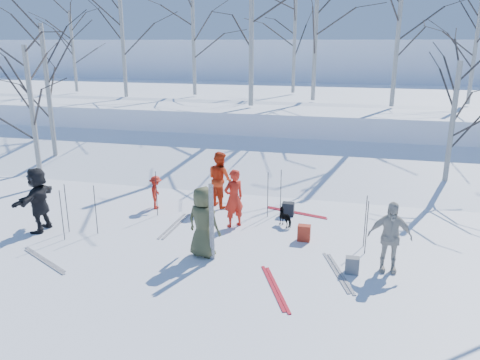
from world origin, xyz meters
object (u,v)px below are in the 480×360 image
(skier_olive_center, at_px, (203,222))
(backpack_red, at_px, (304,233))
(skier_redor_behind, at_px, (220,179))
(backpack_grey, at_px, (352,265))
(skier_red_north, at_px, (234,198))
(skier_red_seated, at_px, (156,192))
(skier_cream_east, at_px, (390,237))
(backpack_dark, at_px, (288,209))
(skier_grey_west, at_px, (38,199))
(dog, at_px, (286,217))

(skier_olive_center, xyz_separation_m, backpack_red, (2.22, 1.44, -0.65))
(skier_redor_behind, relative_size, backpack_red, 4.09)
(skier_redor_behind, xyz_separation_m, backpack_grey, (4.05, -3.56, -0.67))
(skier_red_north, bearing_deg, backpack_red, 121.34)
(skier_red_seated, bearing_deg, skier_redor_behind, -85.20)
(skier_olive_center, bearing_deg, backpack_red, -131.54)
(skier_olive_center, distance_m, backpack_grey, 3.51)
(skier_cream_east, relative_size, backpack_red, 3.87)
(skier_red_north, xyz_separation_m, skier_cream_east, (3.97, -1.71, -0.00))
(backpack_dark, bearing_deg, skier_grey_west, -156.95)
(skier_cream_east, relative_size, backpack_dark, 4.06)
(skier_olive_center, relative_size, dog, 2.95)
(skier_redor_behind, bearing_deg, backpack_dark, -149.24)
(backpack_red, bearing_deg, skier_red_seated, 163.90)
(backpack_dark, bearing_deg, skier_redor_behind, 170.36)
(skier_red_seated, relative_size, dog, 1.77)
(skier_red_north, bearing_deg, skier_cream_east, 112.76)
(skier_grey_west, relative_size, backpack_red, 4.17)
(skier_red_north, distance_m, skier_redor_behind, 1.74)
(skier_grey_west, distance_m, backpack_red, 7.07)
(skier_cream_east, distance_m, backpack_dark, 3.94)
(skier_cream_east, bearing_deg, backpack_grey, -160.16)
(skier_red_north, bearing_deg, dog, 151.32)
(skier_redor_behind, bearing_deg, backpack_red, -175.57)
(skier_red_north, height_order, skier_red_seated, skier_red_north)
(skier_cream_east, bearing_deg, backpack_dark, 129.42)
(skier_red_seated, height_order, backpack_dark, skier_red_seated)
(skier_redor_behind, xyz_separation_m, backpack_dark, (2.17, -0.37, -0.66))
(skier_redor_behind, height_order, backpack_dark, skier_redor_behind)
(skier_red_north, relative_size, backpack_red, 3.87)
(skier_red_seated, distance_m, backpack_grey, 6.54)
(skier_red_north, relative_size, backpack_dark, 4.07)
(skier_redor_behind, height_order, backpack_grey, skier_redor_behind)
(skier_olive_center, xyz_separation_m, backpack_dark, (1.57, 3.12, -0.66))
(skier_cream_east, bearing_deg, skier_olive_center, -179.69)
(skier_redor_behind, bearing_deg, dog, -166.94)
(skier_red_seated, height_order, skier_cream_east, skier_cream_east)
(skier_red_seated, distance_m, dog, 4.08)
(dog, xyz_separation_m, backpack_grey, (1.83, -2.41, -0.05))
(backpack_grey, bearing_deg, dog, 127.21)
(skier_olive_center, bearing_deg, skier_grey_west, 10.28)
(backpack_grey, height_order, backpack_dark, backpack_dark)
(skier_red_seated, height_order, skier_grey_west, skier_grey_west)
(skier_red_north, xyz_separation_m, skier_grey_west, (-4.98, -1.53, 0.06))
(skier_grey_west, xyz_separation_m, backpack_dark, (6.31, 2.69, -0.68))
(backpack_red, bearing_deg, skier_grey_west, -171.79)
(skier_cream_east, height_order, skier_grey_west, skier_grey_west)
(skier_olive_center, xyz_separation_m, backpack_grey, (3.45, -0.07, -0.67))
(skier_redor_behind, relative_size, dog, 2.96)
(skier_red_north, xyz_separation_m, dog, (1.39, 0.38, -0.57))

